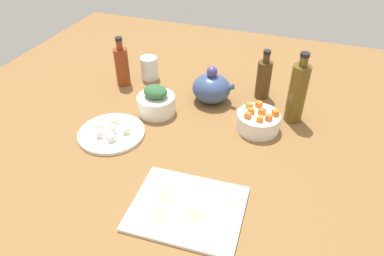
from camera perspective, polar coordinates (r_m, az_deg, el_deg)
name	(u,v)px	position (r cm, az deg, el deg)	size (l,w,h in cm)	color
tabletop	(192,144)	(115.08, 0.00, -2.59)	(190.00, 190.00, 3.00)	brown
cutting_board	(187,208)	(93.41, -0.74, -12.69)	(28.17, 22.78, 1.00)	white
plate_tofu	(112,133)	(119.02, -12.69, -0.84)	(21.49, 21.49, 1.20)	white
bowl_greens	(156,104)	(126.07, -5.71, 3.77)	(13.20, 13.20, 6.40)	white
bowl_carrots	(258,122)	(119.43, 10.47, 1.02)	(14.22, 14.22, 5.80)	white
teapot	(212,88)	(130.80, 3.13, 6.39)	(15.61, 13.21, 14.03)	#384D7B
bottle_0	(297,93)	(122.60, 16.45, 5.44)	(5.93, 5.93, 24.76)	brown
bottle_1	(122,66)	(143.20, -11.10, 9.74)	(5.31, 5.31, 19.47)	maroon
bottle_2	(264,78)	(134.66, 11.35, 7.74)	(5.34, 5.34, 18.72)	#4D3617
drinking_glass_0	(149,68)	(147.24, -6.81, 9.46)	(6.92, 6.92, 9.15)	white
carrot_cube_0	(249,106)	(119.84, 9.10, 3.53)	(1.80, 1.80, 1.80)	orange
carrot_cube_1	(262,111)	(117.73, 11.09, 2.61)	(1.80, 1.80, 1.80)	orange
carrot_cube_2	(259,104)	(121.13, 10.62, 3.74)	(1.80, 1.80, 1.80)	orange
carrot_cube_3	(260,119)	(114.21, 10.77, 1.47)	(1.80, 1.80, 1.80)	orange
carrot_cube_4	(248,115)	(115.08, 8.89, 2.01)	(1.80, 1.80, 1.80)	orange
carrot_cube_5	(251,111)	(117.39, 9.40, 2.72)	(1.80, 1.80, 1.80)	orange
carrot_cube_6	(275,113)	(117.91, 13.16, 2.36)	(1.80, 1.80, 1.80)	orange
carrot_cube_7	(269,117)	(115.37, 12.14, 1.67)	(1.80, 1.80, 1.80)	orange
chopped_greens_mound	(155,92)	(123.34, -5.85, 5.79)	(8.66, 7.18, 3.99)	#316137
tofu_cube_0	(113,129)	(117.78, -12.46, -0.21)	(2.20, 2.20, 2.20)	white
tofu_cube_1	(99,134)	(116.84, -14.54, -0.91)	(2.20, 2.20, 2.20)	white
tofu_cube_2	(111,138)	(114.33, -12.75, -1.54)	(2.20, 2.20, 2.20)	white
tofu_cube_3	(100,127)	(119.90, -14.41, 0.19)	(2.20, 2.20, 2.20)	#EFE6CF
tofu_cube_4	(126,130)	(116.66, -10.55, -0.33)	(2.20, 2.20, 2.20)	#EAF7CE
tofu_cube_5	(114,121)	(121.43, -12.33, 1.07)	(2.20, 2.20, 2.20)	#FAE0CD
dumpling_0	(160,214)	(90.55, -5.11, -13.46)	(4.07, 3.98, 2.17)	beige
dumpling_1	(226,199)	(93.61, 5.38, -11.21)	(5.76, 5.51, 2.34)	beige
dumpling_2	(194,212)	(90.22, 0.33, -13.26)	(4.55, 4.16, 2.66)	beige
dumpling_3	(166,192)	(94.56, -4.16, -10.18)	(5.08, 4.64, 3.05)	beige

